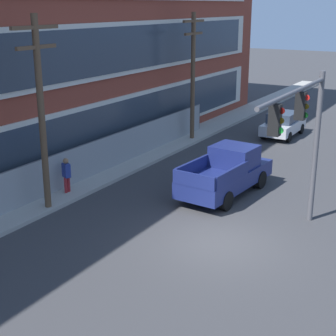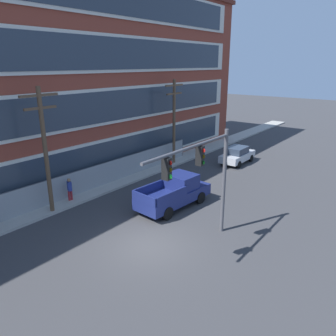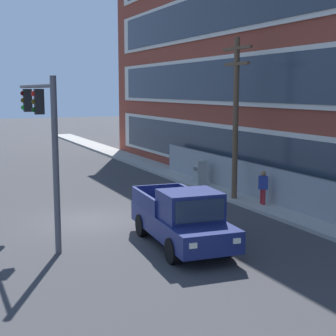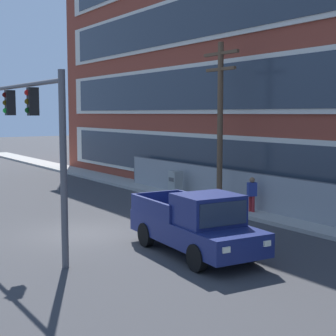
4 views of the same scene
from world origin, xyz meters
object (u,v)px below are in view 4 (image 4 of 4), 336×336
(traffic_signal_mast, at_px, (39,125))
(pedestrian_near_cabinet, at_px, (252,193))
(utility_pole_near_corner, at_px, (220,118))
(electrical_cabinet, at_px, (175,185))
(pickup_truck_navy, at_px, (197,225))

(traffic_signal_mast, xyz_separation_m, pedestrian_near_cabinet, (-0.77, 9.83, -3.13))
(pedestrian_near_cabinet, bearing_deg, utility_pole_near_corner, -164.80)
(electrical_cabinet, height_order, pedestrian_near_cabinet, pedestrian_near_cabinet)
(utility_pole_near_corner, bearing_deg, traffic_signal_mast, -75.31)
(traffic_signal_mast, distance_m, pedestrian_near_cabinet, 10.34)
(pickup_truck_navy, distance_m, electrical_cabinet, 10.84)
(utility_pole_near_corner, distance_m, electrical_cabinet, 5.21)
(traffic_signal_mast, relative_size, electrical_cabinet, 4.38)
(pickup_truck_navy, height_order, electrical_cabinet, pickup_truck_navy)
(pedestrian_near_cabinet, bearing_deg, traffic_signal_mast, -85.51)
(pickup_truck_navy, relative_size, utility_pole_near_corner, 0.72)
(pickup_truck_navy, relative_size, pedestrian_near_cabinet, 3.26)
(utility_pole_near_corner, distance_m, pedestrian_near_cabinet, 3.70)
(traffic_signal_mast, distance_m, electrical_cabinet, 11.93)
(pickup_truck_navy, height_order, pedestrian_near_cabinet, pickup_truck_navy)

